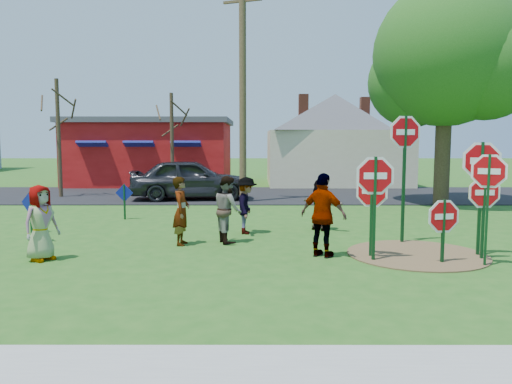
# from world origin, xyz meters

# --- Properties ---
(ground) EXTENTS (120.00, 120.00, 0.00)m
(ground) POSITION_xyz_m (0.00, 0.00, 0.00)
(ground) COLOR #245919
(ground) RESTS_ON ground
(sidewalk) EXTENTS (22.00, 1.80, 0.08)m
(sidewalk) POSITION_xyz_m (0.00, -7.20, 0.04)
(sidewalk) COLOR #9E9E99
(sidewalk) RESTS_ON ground
(road) EXTENTS (120.00, 7.50, 0.04)m
(road) POSITION_xyz_m (0.00, 11.50, 0.02)
(road) COLOR black
(road) RESTS_ON ground
(dirt_patch) EXTENTS (3.20, 3.20, 0.03)m
(dirt_patch) POSITION_xyz_m (4.50, -1.00, 0.01)
(dirt_patch) COLOR brown
(dirt_patch) RESTS_ON ground
(red_building) EXTENTS (9.40, 7.69, 3.90)m
(red_building) POSITION_xyz_m (-5.50, 17.99, 1.97)
(red_building) COLOR maroon
(red_building) RESTS_ON ground
(cream_house) EXTENTS (9.40, 9.40, 6.50)m
(cream_house) POSITION_xyz_m (5.50, 18.00, 2.92)
(cream_house) COLOR beige
(cream_house) RESTS_ON ground
(stop_sign_a) EXTENTS (0.90, 0.46, 2.01)m
(stop_sign_a) POSITION_xyz_m (3.38, -1.18, 1.36)
(stop_sign_a) COLOR #103C1A
(stop_sign_a) RESTS_ON ground
(stop_sign_b) EXTENTS (1.13, 0.23, 3.43)m
(stop_sign_b) POSITION_xyz_m (4.55, 0.38, 2.51)
(stop_sign_b) COLOR #103C1A
(stop_sign_b) RESTS_ON ground
(stop_sign_c) EXTENTS (0.90, 0.41, 2.51)m
(stop_sign_c) POSITION_xyz_m (5.61, -2.03, 1.76)
(stop_sign_c) COLOR #103C1A
(stop_sign_c) RESTS_ON ground
(stop_sign_d) EXTENTS (1.15, 0.22, 2.78)m
(stop_sign_d) POSITION_xyz_m (5.89, -1.06, 1.98)
(stop_sign_d) COLOR #103C1A
(stop_sign_d) RESTS_ON ground
(stop_sign_e) EXTENTS (0.98, 0.21, 1.52)m
(stop_sign_e) POSITION_xyz_m (4.80, -1.78, 0.96)
(stop_sign_e) COLOR #103C1A
(stop_sign_e) RESTS_ON ground
(stop_sign_f) EXTENTS (0.97, 0.07, 1.99)m
(stop_sign_f) POSITION_xyz_m (5.81, -1.43, 1.39)
(stop_sign_f) COLOR #103C1A
(stop_sign_f) RESTS_ON ground
(stop_sign_g) EXTENTS (1.15, 0.08, 2.46)m
(stop_sign_g) POSITION_xyz_m (3.35, -1.56, 1.69)
(stop_sign_g) COLOR #103C1A
(stop_sign_g) RESTS_ON ground
(blue_diamond_b) EXTENTS (0.59, 0.33, 1.32)m
(blue_diamond_b) POSITION_xyz_m (-5.12, 0.52, 0.82)
(blue_diamond_b) COLOR #103C1A
(blue_diamond_b) RESTS_ON ground
(blue_diamond_c) EXTENTS (0.62, 0.23, 1.21)m
(blue_diamond_c) POSITION_xyz_m (-5.72, 1.81, 0.74)
(blue_diamond_c) COLOR #103C1A
(blue_diamond_c) RESTS_ON ground
(blue_diamond_d) EXTENTS (0.61, 0.09, 1.20)m
(blue_diamond_d) POSITION_xyz_m (-3.66, 4.20, 0.74)
(blue_diamond_d) COLOR #103C1A
(blue_diamond_d) RESTS_ON ground
(person_a) EXTENTS (0.89, 0.98, 1.68)m
(person_a) POSITION_xyz_m (-4.00, -1.51, 0.84)
(person_a) COLOR #47468F
(person_a) RESTS_ON ground
(person_b) EXTENTS (0.44, 0.65, 1.74)m
(person_b) POSITION_xyz_m (-1.14, 0.14, 0.87)
(person_b) COLOR #206E68
(person_b) RESTS_ON ground
(person_c) EXTENTS (0.90, 1.02, 1.74)m
(person_c) POSITION_xyz_m (0.02, 0.44, 0.87)
(person_c) COLOR brown
(person_c) RESTS_ON ground
(person_d) EXTENTS (0.67, 1.08, 1.62)m
(person_d) POSITION_xyz_m (0.48, 1.65, 0.81)
(person_d) COLOR #313136
(person_d) RESTS_ON ground
(person_e) EXTENTS (1.19, 1.03, 1.92)m
(person_e) POSITION_xyz_m (2.29, -1.19, 0.96)
(person_e) COLOR #472850
(person_e) RESTS_ON ground
(person_f) EXTENTS (1.32, 1.31, 1.52)m
(person_f) POSITION_xyz_m (2.65, 2.22, 0.76)
(person_f) COLOR #1B512D
(person_f) RESTS_ON ground
(suv) EXTENTS (5.48, 2.67, 1.80)m
(suv) POSITION_xyz_m (-2.15, 9.62, 0.94)
(suv) COLOR #2B2C31
(suv) RESTS_ON road
(utility_pole) EXTENTS (2.21, 0.93, 9.49)m
(utility_pole) POSITION_xyz_m (0.19, 8.73, 4.99)
(utility_pole) COLOR #4C3823
(utility_pole) RESTS_ON ground
(leafy_tree) EXTENTS (6.27, 5.72, 8.91)m
(leafy_tree) POSITION_xyz_m (8.43, 7.80, 5.73)
(leafy_tree) COLOR #382819
(leafy_tree) RESTS_ON ground
(bare_tree_west) EXTENTS (1.80, 1.80, 5.43)m
(bare_tree_west) POSITION_xyz_m (-8.32, 10.61, 3.51)
(bare_tree_west) COLOR #382819
(bare_tree_west) RESTS_ON ground
(bare_tree_east) EXTENTS (1.80, 1.80, 4.96)m
(bare_tree_east) POSITION_xyz_m (-3.42, 12.45, 3.21)
(bare_tree_east) COLOR #382819
(bare_tree_east) RESTS_ON ground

